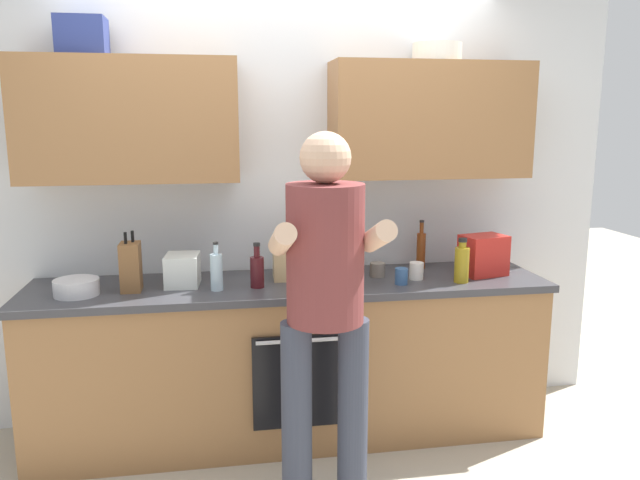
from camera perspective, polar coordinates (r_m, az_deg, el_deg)
The scene contains 20 objects.
ground_plane at distance 3.75m, azimuth -2.59°, elevation -17.31°, with size 12.00×12.00×0.00m, color #B2A893.
back_wall_unit at distance 3.58m, azimuth -3.39°, elevation 6.44°, with size 4.00×0.38×2.50m.
counter at distance 3.55m, azimuth -2.65°, elevation -10.90°, with size 2.84×0.67×0.90m.
person_standing at distance 2.71m, azimuth 0.49°, elevation -5.03°, with size 0.49×0.45×1.73m.
bottle_wine at distance 3.30m, azimuth -5.82°, elevation -2.81°, with size 0.07×0.07×0.24m.
bottle_vinegar at distance 3.74m, azimuth 9.30°, elevation -0.84°, with size 0.05×0.05×0.29m.
bottle_syrup at distance 3.56m, azimuth 2.39°, elevation -1.26°, with size 0.07×0.07×0.29m.
bottle_juice at distance 3.33m, azimuth -0.41°, elevation -2.07°, with size 0.08×0.08×0.31m.
bottle_oil at distance 3.47m, azimuth 12.95°, elevation -2.11°, with size 0.08×0.08×0.25m.
bottle_water at distance 3.27m, azimuth -9.53°, elevation -2.85°, with size 0.07×0.07×0.26m.
bottle_soy at distance 3.46m, azimuth 2.09°, elevation -1.71°, with size 0.07×0.07×0.28m.
cup_coffee at distance 3.50m, azimuth 8.89°, elevation -2.82°, with size 0.08×0.08×0.10m, color white.
cup_stoneware at distance 3.53m, azimuth 5.32°, elevation -2.74°, with size 0.09×0.09×0.08m, color slate.
cup_tea at distance 3.38m, azimuth 7.52°, elevation -3.33°, with size 0.07×0.07×0.09m, color #33598C.
mixing_bowl at distance 3.38m, azimuth -21.55°, elevation -4.07°, with size 0.23×0.23×0.08m, color silver.
knife_block at distance 3.36m, azimuth -17.06°, elevation -2.37°, with size 0.10×0.14×0.31m.
potted_herb at distance 3.31m, azimuth 2.78°, elevation -2.23°, with size 0.14×0.14×0.22m.
grocery_bag_produce at distance 3.41m, azimuth -12.56°, elevation -2.71°, with size 0.17×0.21×0.17m, color silver.
grocery_bag_bread at distance 3.47m, azimuth -3.00°, elevation -2.16°, with size 0.16×0.18×0.17m, color tan.
grocery_bag_crisps at distance 3.66m, azimuth 14.83°, elevation -1.36°, with size 0.24×0.17×0.23m, color red.
Camera 1 is at (-0.39, -3.27, 1.78)m, focal length 34.69 mm.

